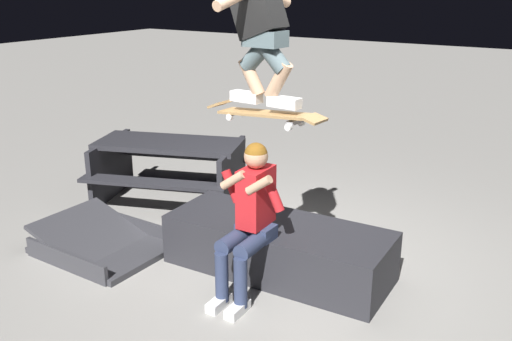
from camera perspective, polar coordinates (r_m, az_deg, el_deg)
ground_plane at (r=5.42m, az=3.48°, el=-9.46°), size 40.00×40.00×0.00m
ledge_box_main at (r=5.20m, az=2.22°, el=-7.78°), size 2.07×0.85×0.47m
person_sitting_on_ledge at (r=4.66m, az=-0.65°, el=-4.43°), size 0.59×0.76×1.31m
skateboard at (r=4.41m, az=0.89°, el=5.75°), size 1.03×0.27×0.13m
skater_airborne at (r=4.34m, az=0.31°, el=14.72°), size 0.63×0.89×1.12m
kicker_ramp at (r=5.83m, az=-15.23°, el=-7.28°), size 1.23×0.97×0.40m
picnic_table_back at (r=6.81m, az=-8.70°, el=0.90°), size 2.06×1.84×0.75m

